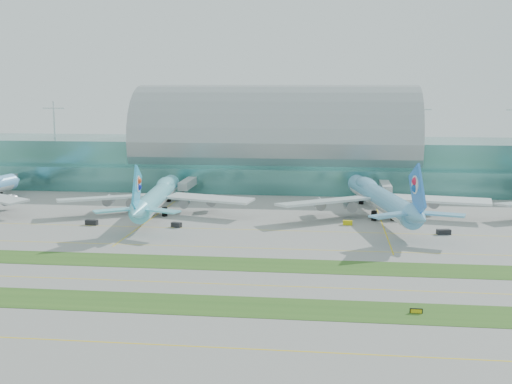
# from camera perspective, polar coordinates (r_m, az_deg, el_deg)

# --- Properties ---
(ground) EXTENTS (700.00, 700.00, 0.00)m
(ground) POSITION_cam_1_polar(r_m,az_deg,el_deg) (153.80, -2.41, -6.61)
(ground) COLOR gray
(ground) RESTS_ON ground
(terminal) EXTENTS (340.00, 69.10, 36.00)m
(terminal) POSITION_cam_1_polar(r_m,az_deg,el_deg) (277.24, 1.78, 3.51)
(terminal) COLOR #3D7A75
(terminal) RESTS_ON ground
(grass_strip_near) EXTENTS (420.00, 12.00, 0.08)m
(grass_strip_near) POSITION_cam_1_polar(r_m,az_deg,el_deg) (127.50, -4.42, -10.00)
(grass_strip_near) COLOR #2D591E
(grass_strip_near) RESTS_ON ground
(grass_strip_far) EXTENTS (420.00, 12.00, 0.08)m
(grass_strip_far) POSITION_cam_1_polar(r_m,az_deg,el_deg) (155.68, -2.29, -6.39)
(grass_strip_far) COLOR #2D591E
(grass_strip_far) RESTS_ON ground
(taxiline_a) EXTENTS (420.00, 0.35, 0.01)m
(taxiline_a) POSITION_cam_1_polar(r_m,az_deg,el_deg) (109.26, -6.49, -13.43)
(taxiline_a) COLOR yellow
(taxiline_a) RESTS_ON ground
(taxiline_b) EXTENTS (420.00, 0.35, 0.01)m
(taxiline_b) POSITION_cam_1_polar(r_m,az_deg,el_deg) (140.57, -3.31, -8.15)
(taxiline_b) COLOR yellow
(taxiline_b) RESTS_ON ground
(taxiline_c) EXTENTS (420.00, 0.35, 0.01)m
(taxiline_c) POSITION_cam_1_polar(r_m,az_deg,el_deg) (170.98, -1.45, -4.97)
(taxiline_c) COLOR yellow
(taxiline_c) RESTS_ON ground
(taxiline_d) EXTENTS (420.00, 0.35, 0.01)m
(taxiline_d) POSITION_cam_1_polar(r_m,az_deg,el_deg) (192.19, -0.52, -3.36)
(taxiline_d) COLOR yellow
(taxiline_d) RESTS_ON ground
(airliner_b) EXTENTS (65.81, 75.04, 20.64)m
(airliner_b) POSITION_cam_1_polar(r_m,az_deg,el_deg) (217.92, -8.74, -0.26)
(airliner_b) COLOR #66CDE0
(airliner_b) RESTS_ON ground
(airliner_c) EXTENTS (69.26, 79.65, 22.08)m
(airliner_c) POSITION_cam_1_polar(r_m,az_deg,el_deg) (212.73, 10.99, -0.43)
(airliner_c) COLOR #60A9D3
(airliner_c) RESTS_ON ground
(gse_c) EXTENTS (3.91, 1.97, 1.59)m
(gse_c) POSITION_cam_1_polar(r_m,az_deg,el_deg) (204.99, -14.40, -2.63)
(gse_c) COLOR black
(gse_c) RESTS_ON ground
(gse_d) EXTENTS (3.42, 2.57, 1.50)m
(gse_d) POSITION_cam_1_polar(r_m,az_deg,el_deg) (196.76, -7.08, -2.92)
(gse_d) COLOR black
(gse_d) RESTS_ON ground
(gse_e) EXTENTS (2.96, 1.54, 1.40)m
(gse_e) POSITION_cam_1_polar(r_m,az_deg,el_deg) (200.56, 8.15, -2.72)
(gse_e) COLOR #C3B80B
(gse_e) RESTS_ON ground
(gse_f) EXTENTS (4.23, 2.63, 1.43)m
(gse_f) POSITION_cam_1_polar(r_m,az_deg,el_deg) (193.79, 16.34, -3.42)
(gse_f) COLOR black
(gse_f) RESTS_ON ground
(taxiway_sign_east) EXTENTS (2.42, 0.33, 1.02)m
(taxiway_sign_east) POSITION_cam_1_polar(r_m,az_deg,el_deg) (126.25, 14.05, -10.23)
(taxiway_sign_east) COLOR black
(taxiway_sign_east) RESTS_ON ground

